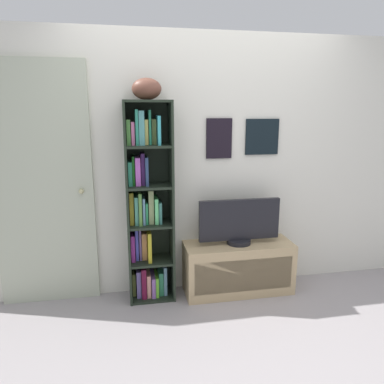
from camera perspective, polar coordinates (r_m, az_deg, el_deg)
ground at (r=2.80m, az=7.82°, el=-24.65°), size 5.20×5.20×0.04m
back_wall at (r=3.35m, az=2.38°, el=4.14°), size 4.80×0.08×2.34m
bookshelf at (r=3.20m, az=-7.16°, el=-2.53°), size 0.40×0.28×1.75m
football at (r=3.06m, az=-7.16°, el=15.80°), size 0.26×0.21×0.17m
tv_stand at (r=3.49m, az=7.26°, el=-11.68°), size 1.00×0.37×0.47m
television at (r=3.33m, az=7.47°, el=-4.72°), size 0.75×0.22×0.42m
door at (r=3.31m, az=-22.39°, el=0.71°), size 0.83×0.09×2.08m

